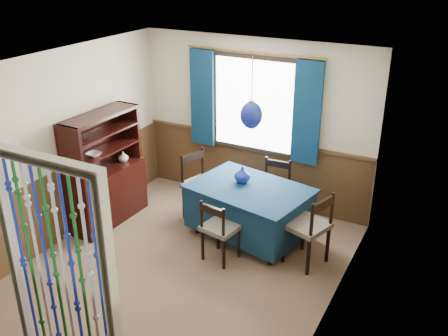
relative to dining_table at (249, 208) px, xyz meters
The scene contains 22 objects.
floor 1.15m from the dining_table, 112.20° to the right, with size 4.00×4.00×0.00m, color brown.
ceiling 2.33m from the dining_table, 112.20° to the right, with size 4.00×4.00×0.00m, color silver.
wall_back 1.37m from the dining_table, 111.60° to the left, with size 3.60×3.60×0.00m, color beige.
wall_front 3.12m from the dining_table, 97.67° to the right, with size 3.60×3.60×0.00m, color beige.
wall_left 2.55m from the dining_table, 155.90° to the right, with size 4.00×4.00×0.00m, color beige.
wall_right 1.90m from the dining_table, 35.17° to the right, with size 4.00×4.00×0.00m, color beige.
wainscot_back 1.08m from the dining_table, 111.90° to the left, with size 3.60×3.60×0.00m, color #49321B.
wainscot_front 3.00m from the dining_table, 97.71° to the right, with size 3.60×3.60×0.00m, color #49321B.
wainscot_left 2.40m from the dining_table, 155.75° to the right, with size 4.00×4.00×0.00m, color #49321B.
wainscot_right 1.70m from the dining_table, 35.46° to the right, with size 4.00×4.00×0.00m, color #49321B.
window 1.53m from the dining_table, 112.61° to the left, with size 1.32×0.12×1.42m, color black.
doorway 3.02m from the dining_table, 97.83° to the right, with size 1.16×0.12×2.18m, color silver, non-canonical shape.
dining_table is the anchor object (origin of this frame).
chair_near 0.69m from the dining_table, 97.31° to the right, with size 0.47×0.46×0.84m.
chair_far 0.64m from the dining_table, 81.53° to the left, with size 0.46×0.44×0.87m.
chair_left 0.86m from the dining_table, 168.10° to the left, with size 0.57×0.59×0.98m.
chair_right 0.95m from the dining_table, 14.63° to the right, with size 0.58×0.60×0.97m.
sideboard 2.05m from the dining_table, 164.76° to the right, with size 0.46×1.24×1.60m.
pendant_lamp 1.30m from the dining_table, 90.00° to the right, with size 0.28×0.28×0.94m.
vase_table 0.45m from the dining_table, 147.04° to the left, with size 0.20×0.20×0.21m, color navy.
bowl_shelf 2.18m from the dining_table, 157.79° to the right, with size 0.21×0.21×0.05m, color beige.
vase_sideboard 1.97m from the dining_table, behind, with size 0.16×0.16×0.17m, color beige.
Camera 1 is at (2.83, -4.37, 3.61)m, focal length 40.00 mm.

